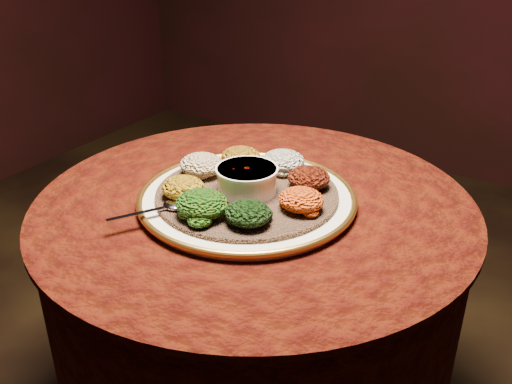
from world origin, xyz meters
The scene contains 13 objects.
table centered at (0.00, 0.00, 0.55)m, with size 0.96×0.96×0.73m.
platter centered at (-0.01, -0.02, 0.75)m, with size 0.56×0.56×0.02m.
injera centered at (-0.01, -0.02, 0.76)m, with size 0.39×0.39×0.01m, color brown.
stew_bowl centered at (-0.01, -0.02, 0.79)m, with size 0.13×0.13×0.06m.
spoon centered at (-0.10, -0.17, 0.77)m, with size 0.10×0.14×0.01m.
portion_ayib centered at (0.01, 0.11, 0.79)m, with size 0.10×0.09×0.05m, color beige.
portion_kitfo centered at (0.10, 0.07, 0.78)m, with size 0.09×0.09×0.04m, color black.
portion_tikil centered at (0.13, -0.03, 0.78)m, with size 0.09×0.09×0.04m, color #B76F0F.
portion_gomen centered at (0.07, -0.13, 0.78)m, with size 0.09×0.09×0.04m, color black.
portion_mixveg centered at (-0.02, -0.15, 0.79)m, with size 0.11×0.10×0.05m, color #984009.
portion_kik centered at (-0.10, -0.11, 0.78)m, with size 0.09×0.09×0.04m, color #B88310.
portion_timatim centered at (-0.14, 0.00, 0.79)m, with size 0.10×0.09×0.05m, color maroon.
portion_shiro centered at (-0.09, 0.09, 0.78)m, with size 0.09×0.09×0.04m, color #A36B13.
Camera 1 is at (0.59, -0.93, 1.31)m, focal length 40.00 mm.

